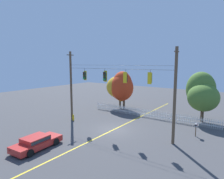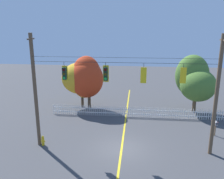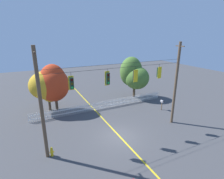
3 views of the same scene
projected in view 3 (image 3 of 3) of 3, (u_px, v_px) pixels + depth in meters
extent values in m
plane|color=#424244|center=(120.00, 136.00, 17.36)|extent=(80.00, 80.00, 0.00)
cube|color=gold|center=(120.00, 136.00, 17.36)|extent=(0.16, 36.00, 0.01)
cylinder|color=brown|center=(41.00, 106.00, 13.17)|extent=(0.28, 0.28, 9.03)
cylinder|color=brown|center=(176.00, 85.00, 18.82)|extent=(0.28, 0.28, 9.03)
cube|color=brown|center=(34.00, 52.00, 11.94)|extent=(0.10, 1.10, 0.10)
cube|color=brown|center=(180.00, 46.00, 17.60)|extent=(0.10, 1.10, 0.10)
cylinder|color=black|center=(121.00, 68.00, 15.27)|extent=(13.41, 0.02, 0.02)
cylinder|color=black|center=(122.00, 63.00, 14.93)|extent=(13.41, 0.02, 0.02)
cylinder|color=black|center=(71.00, 75.00, 13.52)|extent=(0.03, 0.03, 0.44)
cube|color=yellow|center=(71.00, 83.00, 13.83)|extent=(0.43, 0.02, 1.14)
cube|color=#1E3323|center=(72.00, 83.00, 13.72)|extent=(0.30, 0.24, 0.92)
cylinder|color=#410706|center=(72.00, 80.00, 13.51)|extent=(0.20, 0.03, 0.20)
cube|color=#1E3323|center=(72.00, 79.00, 13.44)|extent=(0.22, 0.12, 0.06)
cylinder|color=#463B09|center=(72.00, 84.00, 13.61)|extent=(0.20, 0.03, 0.20)
cube|color=#1E3323|center=(72.00, 82.00, 13.53)|extent=(0.22, 0.12, 0.06)
cylinder|color=green|center=(72.00, 87.00, 13.70)|extent=(0.20, 0.03, 0.20)
cube|color=#1E3323|center=(72.00, 86.00, 13.62)|extent=(0.22, 0.12, 0.06)
cylinder|color=black|center=(108.00, 71.00, 14.80)|extent=(0.03, 0.03, 0.35)
cube|color=yellow|center=(107.00, 78.00, 15.12)|extent=(0.43, 0.02, 1.26)
cube|color=#1E3323|center=(108.00, 79.00, 15.01)|extent=(0.30, 0.24, 1.01)
cylinder|color=#410706|center=(108.00, 75.00, 14.79)|extent=(0.20, 0.03, 0.20)
cube|color=#1E3323|center=(109.00, 74.00, 14.72)|extent=(0.22, 0.12, 0.06)
cylinder|color=#463B09|center=(108.00, 79.00, 14.90)|extent=(0.20, 0.03, 0.20)
cube|color=#1E3323|center=(109.00, 78.00, 14.82)|extent=(0.22, 0.12, 0.06)
cylinder|color=green|center=(108.00, 83.00, 15.00)|extent=(0.20, 0.03, 0.20)
cube|color=#1E3323|center=(109.00, 82.00, 14.92)|extent=(0.22, 0.12, 0.06)
cylinder|color=black|center=(135.00, 68.00, 15.97)|extent=(0.03, 0.03, 0.41)
cube|color=yellow|center=(136.00, 76.00, 16.06)|extent=(0.43, 0.02, 1.16)
cube|color=black|center=(135.00, 76.00, 16.17)|extent=(0.30, 0.24, 0.94)
cylinder|color=#410706|center=(134.00, 72.00, 16.19)|extent=(0.20, 0.03, 0.20)
cube|color=black|center=(134.00, 71.00, 16.20)|extent=(0.22, 0.12, 0.06)
cylinder|color=#463B09|center=(134.00, 75.00, 16.29)|extent=(0.20, 0.03, 0.20)
cube|color=black|center=(134.00, 74.00, 16.29)|extent=(0.22, 0.12, 0.06)
cylinder|color=green|center=(134.00, 79.00, 16.38)|extent=(0.20, 0.03, 0.20)
cube|color=black|center=(134.00, 77.00, 16.38)|extent=(0.22, 0.12, 0.06)
cylinder|color=black|center=(159.00, 66.00, 17.12)|extent=(0.03, 0.03, 0.36)
cube|color=yellow|center=(160.00, 73.00, 17.20)|extent=(0.43, 0.02, 1.16)
cube|color=black|center=(159.00, 72.00, 17.32)|extent=(0.30, 0.24, 0.93)
cylinder|color=#410706|center=(158.00, 69.00, 17.34)|extent=(0.20, 0.03, 0.20)
cube|color=black|center=(158.00, 68.00, 17.34)|extent=(0.22, 0.12, 0.06)
cylinder|color=#463B09|center=(158.00, 72.00, 17.43)|extent=(0.20, 0.03, 0.20)
cube|color=black|center=(158.00, 71.00, 17.44)|extent=(0.22, 0.12, 0.06)
cylinder|color=green|center=(158.00, 75.00, 17.53)|extent=(0.20, 0.03, 0.20)
cube|color=black|center=(157.00, 74.00, 17.53)|extent=(0.22, 0.12, 0.06)
cube|color=white|center=(28.00, 119.00, 19.84)|extent=(0.06, 0.04, 1.13)
cube|color=white|center=(31.00, 118.00, 19.93)|extent=(0.06, 0.04, 1.13)
cube|color=white|center=(33.00, 118.00, 20.02)|extent=(0.06, 0.04, 1.13)
cube|color=white|center=(35.00, 117.00, 20.12)|extent=(0.06, 0.04, 1.13)
cube|color=white|center=(37.00, 117.00, 20.21)|extent=(0.06, 0.04, 1.13)
cube|color=white|center=(39.00, 117.00, 20.30)|extent=(0.06, 0.04, 1.13)
cube|color=white|center=(41.00, 116.00, 20.40)|extent=(0.06, 0.04, 1.13)
cube|color=white|center=(43.00, 116.00, 20.49)|extent=(0.06, 0.04, 1.13)
cube|color=white|center=(45.00, 115.00, 20.58)|extent=(0.06, 0.04, 1.13)
cube|color=white|center=(47.00, 115.00, 20.68)|extent=(0.06, 0.04, 1.13)
cube|color=white|center=(49.00, 115.00, 20.77)|extent=(0.06, 0.04, 1.13)
cube|color=white|center=(51.00, 114.00, 20.86)|extent=(0.06, 0.04, 1.13)
cube|color=white|center=(53.00, 114.00, 20.96)|extent=(0.06, 0.04, 1.13)
cube|color=white|center=(55.00, 114.00, 21.05)|extent=(0.06, 0.04, 1.13)
cube|color=white|center=(57.00, 113.00, 21.14)|extent=(0.06, 0.04, 1.13)
cube|color=white|center=(59.00, 113.00, 21.24)|extent=(0.06, 0.04, 1.13)
cube|color=white|center=(61.00, 113.00, 21.33)|extent=(0.06, 0.04, 1.13)
cube|color=white|center=(63.00, 112.00, 21.42)|extent=(0.06, 0.04, 1.13)
cube|color=white|center=(64.00, 112.00, 21.52)|extent=(0.06, 0.04, 1.13)
cube|color=white|center=(66.00, 112.00, 21.61)|extent=(0.06, 0.04, 1.13)
cube|color=white|center=(68.00, 111.00, 21.70)|extent=(0.06, 0.04, 1.13)
cube|color=white|center=(70.00, 111.00, 21.80)|extent=(0.06, 0.04, 1.13)
cube|color=white|center=(72.00, 111.00, 21.89)|extent=(0.06, 0.04, 1.13)
cube|color=white|center=(73.00, 110.00, 21.98)|extent=(0.06, 0.04, 1.13)
cube|color=white|center=(75.00, 110.00, 22.08)|extent=(0.06, 0.04, 1.13)
cube|color=white|center=(77.00, 110.00, 22.17)|extent=(0.06, 0.04, 1.13)
cube|color=white|center=(79.00, 109.00, 22.26)|extent=(0.06, 0.04, 1.13)
cube|color=white|center=(80.00, 109.00, 22.36)|extent=(0.06, 0.04, 1.13)
cube|color=white|center=(82.00, 109.00, 22.45)|extent=(0.06, 0.04, 1.13)
cube|color=white|center=(84.00, 108.00, 22.54)|extent=(0.06, 0.04, 1.13)
cube|color=white|center=(85.00, 108.00, 22.64)|extent=(0.06, 0.04, 1.13)
cube|color=white|center=(87.00, 108.00, 22.73)|extent=(0.06, 0.04, 1.13)
cube|color=white|center=(89.00, 107.00, 22.82)|extent=(0.06, 0.04, 1.13)
cube|color=white|center=(90.00, 107.00, 22.92)|extent=(0.06, 0.04, 1.13)
cube|color=white|center=(92.00, 107.00, 23.01)|extent=(0.06, 0.04, 1.13)
cube|color=white|center=(94.00, 107.00, 23.10)|extent=(0.06, 0.04, 1.13)
cube|color=white|center=(95.00, 106.00, 23.20)|extent=(0.06, 0.04, 1.13)
cube|color=white|center=(97.00, 106.00, 23.29)|extent=(0.06, 0.04, 1.13)
cube|color=white|center=(98.00, 106.00, 23.38)|extent=(0.06, 0.04, 1.13)
cube|color=white|center=(100.00, 105.00, 23.48)|extent=(0.06, 0.04, 1.13)
cube|color=white|center=(101.00, 105.00, 23.57)|extent=(0.06, 0.04, 1.13)
cube|color=white|center=(103.00, 105.00, 23.66)|extent=(0.06, 0.04, 1.13)
cube|color=white|center=(104.00, 105.00, 23.76)|extent=(0.06, 0.04, 1.13)
cube|color=white|center=(106.00, 104.00, 23.85)|extent=(0.06, 0.04, 1.13)
cube|color=white|center=(107.00, 104.00, 23.94)|extent=(0.06, 0.04, 1.13)
cube|color=white|center=(109.00, 104.00, 24.04)|extent=(0.06, 0.04, 1.13)
cube|color=white|center=(110.00, 104.00, 24.13)|extent=(0.06, 0.04, 1.13)
cube|color=white|center=(112.00, 103.00, 24.22)|extent=(0.06, 0.04, 1.13)
cube|color=white|center=(113.00, 103.00, 24.32)|extent=(0.06, 0.04, 1.13)
cube|color=white|center=(115.00, 103.00, 24.41)|extent=(0.06, 0.04, 1.13)
cube|color=white|center=(116.00, 102.00, 24.50)|extent=(0.06, 0.04, 1.13)
cube|color=white|center=(118.00, 102.00, 24.60)|extent=(0.06, 0.04, 1.13)
cube|color=white|center=(119.00, 102.00, 24.69)|extent=(0.06, 0.04, 1.13)
cube|color=white|center=(120.00, 102.00, 24.78)|extent=(0.06, 0.04, 1.13)
cube|color=white|center=(122.00, 101.00, 24.88)|extent=(0.06, 0.04, 1.13)
cube|color=white|center=(123.00, 101.00, 24.97)|extent=(0.06, 0.04, 1.13)
cube|color=white|center=(125.00, 101.00, 25.06)|extent=(0.06, 0.04, 1.13)
cube|color=white|center=(126.00, 101.00, 25.16)|extent=(0.06, 0.04, 1.13)
cube|color=white|center=(127.00, 100.00, 25.25)|extent=(0.06, 0.04, 1.13)
cube|color=white|center=(129.00, 100.00, 25.34)|extent=(0.06, 0.04, 1.13)
cube|color=white|center=(130.00, 100.00, 25.44)|extent=(0.06, 0.04, 1.13)
cube|color=white|center=(131.00, 100.00, 25.53)|extent=(0.06, 0.04, 1.13)
cube|color=white|center=(133.00, 99.00, 25.62)|extent=(0.06, 0.04, 1.13)
cube|color=white|center=(134.00, 99.00, 25.72)|extent=(0.06, 0.04, 1.13)
cube|color=white|center=(135.00, 99.00, 25.81)|extent=(0.06, 0.04, 1.13)
cube|color=white|center=(136.00, 99.00, 25.90)|extent=(0.06, 0.04, 1.13)
cube|color=white|center=(138.00, 99.00, 26.00)|extent=(0.06, 0.04, 1.13)
cube|color=white|center=(139.00, 98.00, 26.09)|extent=(0.06, 0.04, 1.13)
cube|color=white|center=(140.00, 98.00, 26.18)|extent=(0.06, 0.04, 1.13)
cube|color=white|center=(141.00, 98.00, 26.28)|extent=(0.06, 0.04, 1.13)
cube|color=white|center=(143.00, 98.00, 26.37)|extent=(0.06, 0.04, 1.13)
cube|color=white|center=(144.00, 97.00, 26.47)|extent=(0.06, 0.04, 1.13)
cube|color=white|center=(145.00, 97.00, 26.56)|extent=(0.06, 0.04, 1.13)
cube|color=white|center=(146.00, 97.00, 26.65)|extent=(0.06, 0.04, 1.13)
cube|color=white|center=(147.00, 97.00, 26.75)|extent=(0.06, 0.04, 1.13)
cube|color=white|center=(149.00, 97.00, 26.84)|extent=(0.06, 0.04, 1.13)
cube|color=white|center=(150.00, 96.00, 26.93)|extent=(0.06, 0.04, 1.13)
cube|color=white|center=(151.00, 96.00, 27.03)|extent=(0.06, 0.04, 1.13)
cube|color=white|center=(152.00, 96.00, 27.12)|extent=(0.06, 0.04, 1.13)
cube|color=white|center=(153.00, 96.00, 27.21)|extent=(0.06, 0.04, 1.13)
cube|color=white|center=(154.00, 95.00, 27.31)|extent=(0.06, 0.04, 1.13)
cube|color=white|center=(156.00, 95.00, 27.40)|extent=(0.06, 0.04, 1.13)
cube|color=white|center=(157.00, 95.00, 27.49)|extent=(0.06, 0.04, 1.13)
cube|color=white|center=(158.00, 95.00, 27.59)|extent=(0.06, 0.04, 1.13)
cube|color=white|center=(104.00, 106.00, 23.80)|extent=(18.67, 0.03, 0.08)
cube|color=white|center=(104.00, 103.00, 23.66)|extent=(18.67, 0.03, 0.08)
cylinder|color=brown|center=(49.00, 103.00, 23.11)|extent=(0.32, 0.32, 2.03)
ellipsoid|color=gold|center=(50.00, 86.00, 22.51)|extent=(2.99, 2.54, 4.37)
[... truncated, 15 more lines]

